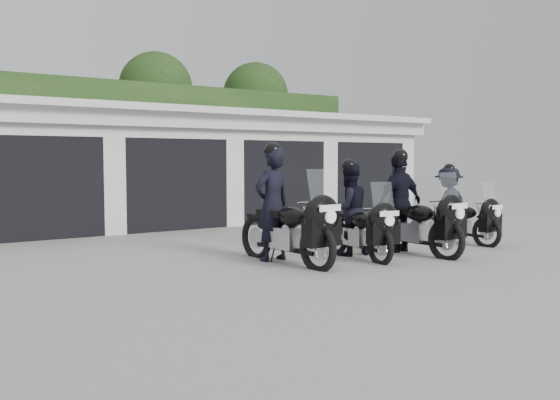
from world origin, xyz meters
TOP-DOWN VIEW (x-y plane):
  - ground at (0.00, 0.00)m, footprint 80.00×80.00m
  - garage_block at (-0.00, 8.06)m, footprint 16.40×6.80m
  - background_vegetation at (0.37, 12.92)m, footprint 20.00×3.90m
  - police_bike_a at (-0.43, 0.32)m, footprint 0.84×2.36m
  - police_bike_b at (0.94, 0.18)m, footprint 0.89×2.03m
  - police_bike_c at (2.03, -0.05)m, footprint 1.09×2.25m
  - police_bike_d at (3.81, 0.35)m, footprint 1.03×1.92m

SIDE VIEW (x-z plane):
  - ground at x=0.00m, z-range 0.00..0.00m
  - police_bike_d at x=3.81m, z-range -0.12..1.54m
  - police_bike_b at x=0.94m, z-range -0.14..1.63m
  - police_bike_a at x=-0.43m, z-range -0.21..1.84m
  - police_bike_c at x=2.03m, z-range -0.15..1.81m
  - garage_block at x=0.00m, z-range -0.06..2.90m
  - background_vegetation at x=0.37m, z-range -0.13..5.67m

